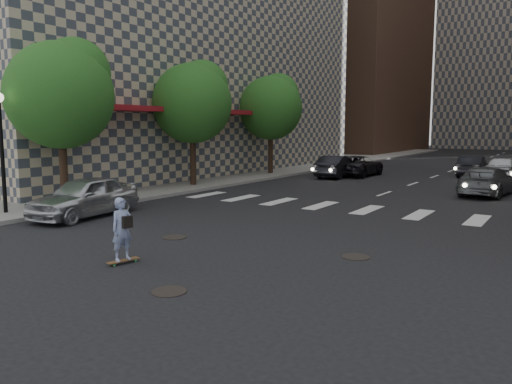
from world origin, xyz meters
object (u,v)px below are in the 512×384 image
at_px(tree_c, 272,105).
at_px(traffic_car_c, 358,166).
at_px(lamppost, 1,135).
at_px(traffic_car_e, 472,166).
at_px(traffic_car_a, 336,166).
at_px(skateboarder, 122,229).
at_px(silver_sedan, 85,197).
at_px(tree_a, 63,91).
at_px(traffic_car_b, 487,181).
at_px(tree_b, 194,100).
at_px(traffic_car_d, 505,168).

xyz_separation_m(tree_c, traffic_car_c, (5.03, 2.70, -3.98)).
height_order(lamppost, traffic_car_e, lamppost).
bearing_deg(traffic_car_e, traffic_car_a, 34.21).
distance_m(lamppost, skateboarder, 8.87).
relative_size(silver_sedan, traffic_car_e, 1.06).
bearing_deg(traffic_car_a, tree_a, 70.70).
bearing_deg(traffic_car_b, traffic_car_a, -15.84).
height_order(tree_b, tree_c, same).
relative_size(traffic_car_b, traffic_car_e, 1.13).
distance_m(tree_c, skateboarder, 22.62).
relative_size(traffic_car_c, traffic_car_d, 1.04).
bearing_deg(tree_a, lamppost, -90.99).
xyz_separation_m(tree_c, skateboarder, (8.32, -20.69, -3.82)).
relative_size(silver_sedan, traffic_car_d, 0.95).
xyz_separation_m(traffic_car_a, traffic_car_e, (7.19, 5.40, -0.03)).
distance_m(tree_b, traffic_car_a, 10.60).
xyz_separation_m(traffic_car_a, traffic_car_c, (0.76, 1.84, -0.04)).
distance_m(tree_a, traffic_car_e, 25.35).
distance_m(tree_c, silver_sedan, 17.75).
distance_m(tree_c, traffic_car_b, 14.58).
height_order(tree_b, silver_sedan, tree_b).
distance_m(traffic_car_b, traffic_car_e, 9.52).
xyz_separation_m(lamppost, skateboarder, (8.37, -2.05, -2.10)).
bearing_deg(traffic_car_d, skateboarder, 84.57).
height_order(lamppost, tree_a, tree_a).
xyz_separation_m(tree_a, skateboarder, (8.32, -4.69, -3.82)).
bearing_deg(lamppost, traffic_car_a, 77.50).
height_order(silver_sedan, traffic_car_e, silver_sedan).
distance_m(skateboarder, silver_sedan, 6.86).
bearing_deg(lamppost, traffic_car_b, 48.67).
bearing_deg(silver_sedan, tree_c, 91.41).
xyz_separation_m(tree_a, silver_sedan, (2.45, -1.14, -3.91)).
relative_size(lamppost, tree_a, 0.65).
xyz_separation_m(traffic_car_d, traffic_car_e, (-2.18, 1.91, -0.10)).
height_order(tree_b, traffic_car_b, tree_b).
distance_m(tree_b, tree_c, 8.00).
relative_size(tree_c, traffic_car_e, 1.61).
height_order(tree_c, traffic_car_e, tree_c).
height_order(tree_a, skateboarder, tree_a).
distance_m(tree_b, silver_sedan, 10.24).
height_order(tree_b, traffic_car_c, tree_b).
xyz_separation_m(lamppost, traffic_car_e, (11.51, 24.90, -2.26)).
bearing_deg(traffic_car_d, lamppost, 65.78).
xyz_separation_m(tree_b, silver_sedan, (2.45, -9.14, -3.91)).
bearing_deg(traffic_car_a, silver_sedan, 79.15).
xyz_separation_m(silver_sedan, traffic_car_a, (1.82, 18.00, -0.04)).
bearing_deg(traffic_car_e, tree_b, 48.51).
distance_m(skateboarder, traffic_car_b, 18.49).
distance_m(tree_b, traffic_car_b, 15.12).
bearing_deg(tree_c, traffic_car_e, 28.63).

